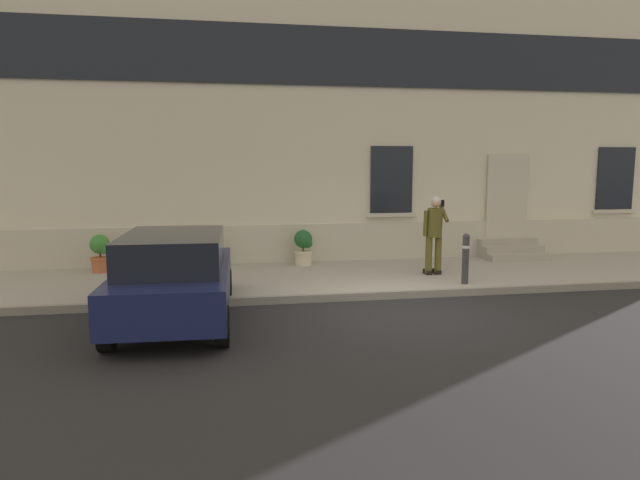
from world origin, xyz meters
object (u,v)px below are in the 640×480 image
at_px(hatchback_car_navy, 175,276).
at_px(planter_olive, 205,249).
at_px(planter_terracotta, 100,252).
at_px(person_on_phone, 434,230).
at_px(planter_cream, 304,246).
at_px(bollard_near_person, 466,257).

height_order(hatchback_car_navy, planter_olive, hatchback_car_navy).
distance_m(hatchback_car_navy, planter_terracotta, 4.48).
distance_m(hatchback_car_navy, person_on_phone, 5.94).
xyz_separation_m(planter_olive, planter_cream, (2.35, -0.06, 0.00)).
bearing_deg(planter_terracotta, planter_olive, 3.29).
bearing_deg(bollard_near_person, planter_cream, 137.03).
xyz_separation_m(hatchback_car_navy, planter_terracotta, (-1.95, 4.03, -0.18)).
xyz_separation_m(bollard_near_person, planter_cream, (-2.96, 2.75, -0.11)).
relative_size(hatchback_car_navy, person_on_phone, 2.35).
bearing_deg(hatchback_car_navy, planter_terracotta, 115.76).
height_order(hatchback_car_navy, person_on_phone, person_on_phone).
relative_size(person_on_phone, planter_terracotta, 2.04).
height_order(person_on_phone, planter_terracotta, person_on_phone).
relative_size(hatchback_car_navy, bollard_near_person, 3.95).
relative_size(bollard_near_person, planter_terracotta, 1.22).
bearing_deg(planter_cream, planter_terracotta, -179.04).
distance_m(person_on_phone, planter_terracotta, 7.57).
bearing_deg(planter_terracotta, planter_cream, 0.96).
bearing_deg(planter_cream, person_on_phone, -32.89).
relative_size(person_on_phone, planter_cream, 2.04).
xyz_separation_m(hatchback_car_navy, planter_olive, (0.40, 4.17, -0.18)).
bearing_deg(hatchback_car_navy, person_on_phone, 23.71).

